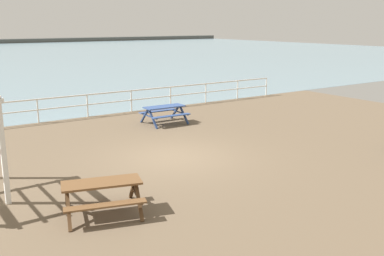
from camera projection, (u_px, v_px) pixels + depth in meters
The scene contains 4 objects.
ground_plane at pixel (173, 159), 14.60m from camera, with size 30.00×24.00×0.20m, color brown.
seaward_railing at pixel (87, 101), 20.64m from camera, with size 23.07×0.07×1.08m.
picnic_table_near_left at pixel (102, 190), 10.11m from camera, with size 2.14×1.94×0.80m.
picnic_table_near_right at pixel (164, 110), 19.29m from camera, with size 1.83×1.58×0.80m.
Camera 1 is at (-7.29, -11.91, 4.32)m, focal length 40.98 mm.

